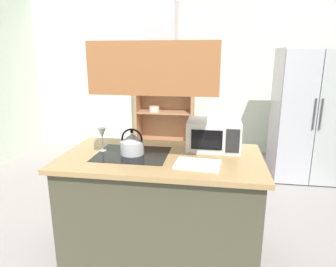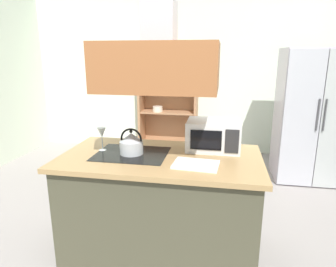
{
  "view_description": "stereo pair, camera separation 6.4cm",
  "coord_description": "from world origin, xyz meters",
  "px_view_note": "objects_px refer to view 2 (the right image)",
  "views": [
    {
      "loc": [
        0.41,
        -2.39,
        1.71
      ],
      "look_at": [
        -0.01,
        0.28,
        1.0
      ],
      "focal_mm": 32.0,
      "sensor_mm": 36.0,
      "label": 1
    },
    {
      "loc": [
        0.48,
        -2.38,
        1.71
      ],
      "look_at": [
        -0.01,
        0.28,
        1.0
      ],
      "focal_mm": 32.0,
      "sensor_mm": 36.0,
      "label": 2
    }
  ],
  "objects_px": {
    "refrigerator": "(312,116)",
    "dish_cabinet": "(169,107)",
    "kettle": "(131,143)",
    "microwave": "(213,135)",
    "cutting_board": "(196,164)",
    "wine_glass_on_counter": "(102,134)"
  },
  "relations": [
    {
      "from": "dish_cabinet",
      "to": "microwave",
      "type": "bearing_deg",
      "value": -71.47
    },
    {
      "from": "dish_cabinet",
      "to": "microwave",
      "type": "height_order",
      "value": "dish_cabinet"
    },
    {
      "from": "dish_cabinet",
      "to": "microwave",
      "type": "distance_m",
      "value": 2.75
    },
    {
      "from": "cutting_board",
      "to": "wine_glass_on_counter",
      "type": "bearing_deg",
      "value": 165.02
    },
    {
      "from": "refrigerator",
      "to": "cutting_board",
      "type": "bearing_deg",
      "value": -122.57
    },
    {
      "from": "refrigerator",
      "to": "cutting_board",
      "type": "relative_size",
      "value": 5.31
    },
    {
      "from": "dish_cabinet",
      "to": "microwave",
      "type": "xyz_separation_m",
      "value": [
        0.87,
        -2.6,
        0.22
      ]
    },
    {
      "from": "refrigerator",
      "to": "dish_cabinet",
      "type": "xyz_separation_m",
      "value": [
        -2.15,
        0.85,
        -0.09
      ]
    },
    {
      "from": "refrigerator",
      "to": "kettle",
      "type": "height_order",
      "value": "refrigerator"
    },
    {
      "from": "cutting_board",
      "to": "microwave",
      "type": "relative_size",
      "value": 0.74
    },
    {
      "from": "dish_cabinet",
      "to": "kettle",
      "type": "distance_m",
      "value": 2.87
    },
    {
      "from": "cutting_board",
      "to": "microwave",
      "type": "bearing_deg",
      "value": 75.55
    },
    {
      "from": "kettle",
      "to": "wine_glass_on_counter",
      "type": "distance_m",
      "value": 0.29
    },
    {
      "from": "kettle",
      "to": "microwave",
      "type": "bearing_deg",
      "value": 20.66
    },
    {
      "from": "refrigerator",
      "to": "kettle",
      "type": "distance_m",
      "value": 2.8
    },
    {
      "from": "refrigerator",
      "to": "dish_cabinet",
      "type": "bearing_deg",
      "value": 158.44
    },
    {
      "from": "refrigerator",
      "to": "cutting_board",
      "type": "xyz_separation_m",
      "value": [
        -1.39,
        -2.18,
        0.01
      ]
    },
    {
      "from": "dish_cabinet",
      "to": "kettle",
      "type": "xyz_separation_m",
      "value": [
        0.2,
        -2.85,
        0.18
      ]
    },
    {
      "from": "dish_cabinet",
      "to": "kettle",
      "type": "bearing_deg",
      "value": -86.01
    },
    {
      "from": "kettle",
      "to": "cutting_board",
      "type": "bearing_deg",
      "value": -17.57
    },
    {
      "from": "refrigerator",
      "to": "wine_glass_on_counter",
      "type": "bearing_deg",
      "value": -138.8
    },
    {
      "from": "dish_cabinet",
      "to": "kettle",
      "type": "height_order",
      "value": "dish_cabinet"
    }
  ]
}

